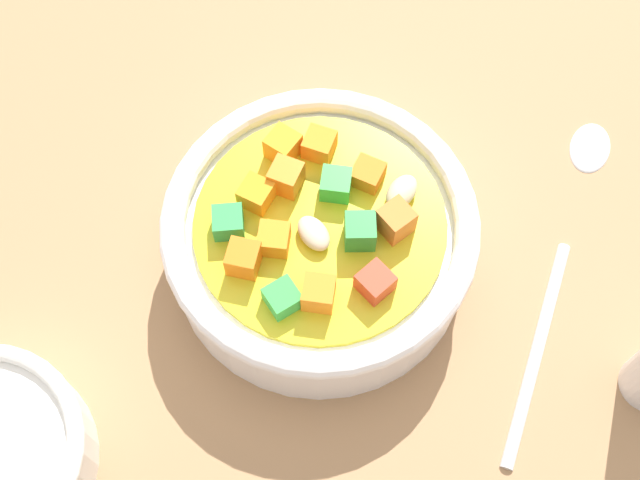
# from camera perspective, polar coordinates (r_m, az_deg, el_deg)

# --- Properties ---
(ground_plane) EXTENTS (1.40, 1.40, 0.02)m
(ground_plane) POSITION_cam_1_polar(r_m,az_deg,el_deg) (0.51, 0.00, -1.69)
(ground_plane) COLOR #9E754F
(soup_bowl_main) EXTENTS (0.18, 0.18, 0.06)m
(soup_bowl_main) POSITION_cam_1_polar(r_m,az_deg,el_deg) (0.48, -0.01, 0.21)
(soup_bowl_main) COLOR white
(soup_bowl_main) RESTS_ON ground_plane
(spoon) EXTENTS (0.23, 0.03, 0.01)m
(spoon) POSITION_cam_1_polar(r_m,az_deg,el_deg) (0.52, 16.28, -0.39)
(spoon) COLOR silver
(spoon) RESTS_ON ground_plane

